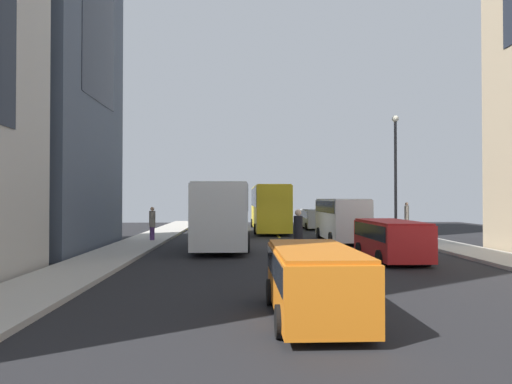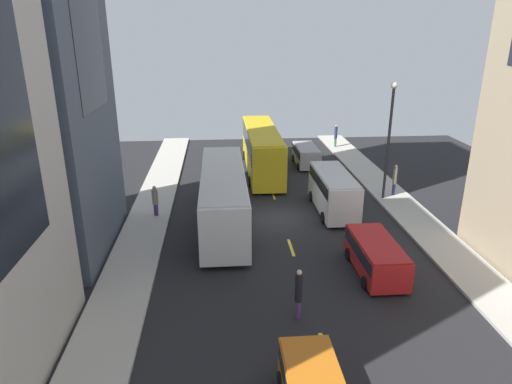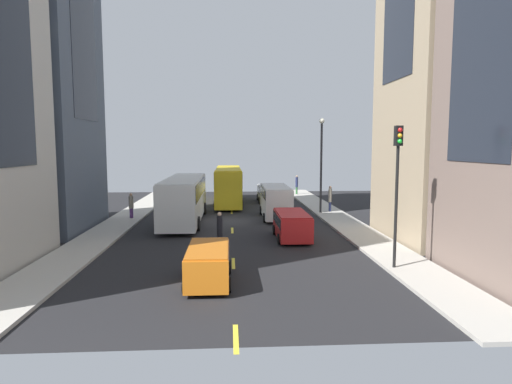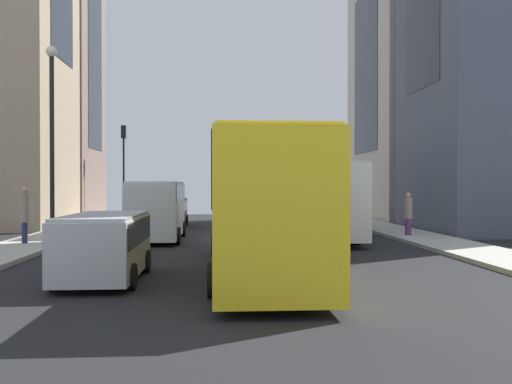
% 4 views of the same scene
% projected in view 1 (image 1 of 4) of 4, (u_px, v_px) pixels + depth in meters
% --- Properties ---
extents(ground_plane, '(43.20, 43.20, 0.00)m').
position_uv_depth(ground_plane, '(285.00, 243.00, 24.86)').
color(ground_plane, black).
extents(sidewalk_west, '(2.60, 44.00, 0.15)m').
position_uv_depth(sidewalk_west, '(142.00, 242.00, 24.53)').
color(sidewalk_west, '#B2ADA3').
rests_on(sidewalk_west, ground).
extents(sidewalk_east, '(2.60, 44.00, 0.15)m').
position_uv_depth(sidewalk_east, '(425.00, 241.00, 25.19)').
color(sidewalk_east, '#B2ADA3').
rests_on(sidewalk_east, ground).
extents(lane_stripe_1, '(0.16, 2.00, 0.01)m').
position_uv_depth(lane_stripe_1, '(333.00, 289.00, 12.27)').
color(lane_stripe_1, yellow).
rests_on(lane_stripe_1, ground).
extents(lane_stripe_2, '(0.16, 2.00, 0.01)m').
position_uv_depth(lane_stripe_2, '(295.00, 252.00, 20.66)').
color(lane_stripe_2, yellow).
rests_on(lane_stripe_2, ground).
extents(lane_stripe_3, '(0.16, 2.00, 0.01)m').
position_uv_depth(lane_stripe_3, '(279.00, 236.00, 29.06)').
color(lane_stripe_3, yellow).
rests_on(lane_stripe_3, ground).
extents(lane_stripe_4, '(0.16, 2.00, 0.01)m').
position_uv_depth(lane_stripe_4, '(270.00, 228.00, 37.45)').
color(lane_stripe_4, yellow).
rests_on(lane_stripe_4, ground).
extents(lane_stripe_5, '(0.16, 2.00, 0.01)m').
position_uv_depth(lane_stripe_5, '(264.00, 223.00, 45.84)').
color(lane_stripe_5, yellow).
rests_on(lane_stripe_5, ground).
extents(city_bus_white, '(2.80, 11.82, 3.35)m').
position_uv_depth(city_bus_white, '(223.00, 209.00, 24.17)').
color(city_bus_white, silver).
rests_on(city_bus_white, ground).
extents(streetcar_yellow, '(2.70, 12.09, 3.59)m').
position_uv_depth(streetcar_yellow, '(269.00, 204.00, 34.78)').
color(streetcar_yellow, yellow).
rests_on(streetcar_yellow, ground).
extents(delivery_van_white, '(2.25, 6.03, 2.58)m').
position_uv_depth(delivery_van_white, '(341.00, 216.00, 25.81)').
color(delivery_van_white, white).
rests_on(delivery_van_white, ground).
extents(car_red_0, '(2.06, 4.54, 1.67)m').
position_uv_depth(car_red_0, '(391.00, 237.00, 17.85)').
color(car_red_0, red).
rests_on(car_red_0, ground).
extents(car_silver_1, '(1.96, 4.35, 1.69)m').
position_uv_depth(car_silver_1, '(314.00, 217.00, 36.31)').
color(car_silver_1, '#B7BABF').
rests_on(car_silver_1, ground).
extents(car_orange_2, '(1.89, 4.03, 1.53)m').
position_uv_depth(car_orange_2, '(314.00, 277.00, 9.22)').
color(car_orange_2, orange).
rests_on(car_orange_2, ground).
extents(pedestrian_crossing_mid, '(0.37, 0.37, 1.95)m').
position_uv_depth(pedestrian_crossing_mid, '(152.00, 222.00, 25.23)').
color(pedestrian_crossing_mid, '#593372').
rests_on(pedestrian_crossing_mid, ground).
extents(pedestrian_crossing_near, '(0.29, 0.29, 2.19)m').
position_uv_depth(pedestrian_crossing_near, '(344.00, 211.00, 42.15)').
color(pedestrian_crossing_near, '#336B38').
rests_on(pedestrian_crossing_near, ground).
extents(pedestrian_waiting_curb, '(0.31, 0.31, 2.23)m').
position_uv_depth(pedestrian_waiting_curb, '(298.00, 240.00, 14.34)').
color(pedestrian_waiting_curb, '#593372').
rests_on(pedestrian_waiting_curb, ground).
extents(pedestrian_walking_far, '(0.29, 0.29, 2.20)m').
position_uv_depth(pedestrian_walking_far, '(407.00, 217.00, 28.29)').
color(pedestrian_walking_far, navy).
rests_on(pedestrian_walking_far, ground).
extents(streetlamp_near, '(0.44, 0.44, 7.88)m').
position_uv_depth(streetlamp_near, '(396.00, 163.00, 27.79)').
color(streetlamp_near, black).
rests_on(streetlamp_near, ground).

